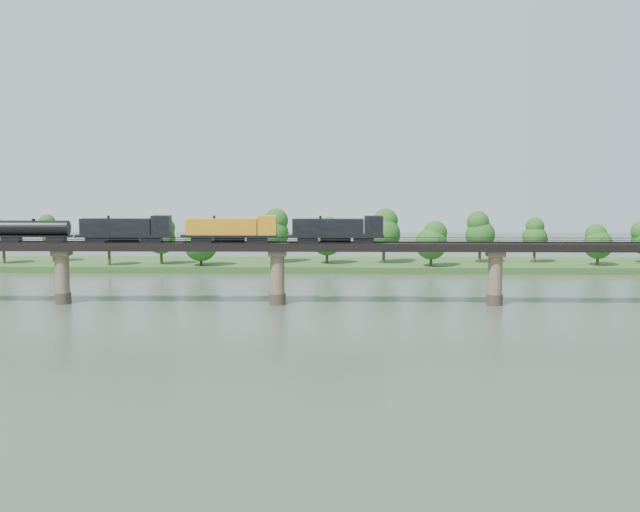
{
  "coord_description": "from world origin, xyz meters",
  "views": [
    {
      "loc": [
        10.85,
        -116.27,
        24.86
      ],
      "look_at": [
        7.85,
        30.0,
        9.0
      ],
      "focal_mm": 45.0,
      "sensor_mm": 36.0,
      "label": 1
    }
  ],
  "objects": [
    {
      "name": "freight_train",
      "position": [
        -15.13,
        30.0,
        13.85
      ],
      "size": [
        71.5,
        2.79,
        4.92
      ],
      "color": "black",
      "rests_on": "bridge"
    },
    {
      "name": "ground",
      "position": [
        0.0,
        0.0,
        0.0
      ],
      "size": [
        400.0,
        400.0,
        0.0
      ],
      "primitive_type": "plane",
      "color": "#344234",
      "rests_on": "ground"
    },
    {
      "name": "far_bank",
      "position": [
        0.0,
        85.0,
        0.8
      ],
      "size": [
        300.0,
        24.0,
        1.6
      ],
      "primitive_type": "cube",
      "color": "#2B5020",
      "rests_on": "ground"
    },
    {
      "name": "far_treeline",
      "position": [
        -8.21,
        80.52,
        8.83
      ],
      "size": [
        289.06,
        17.54,
        13.6
      ],
      "color": "#382619",
      "rests_on": "far_bank"
    },
    {
      "name": "bridge",
      "position": [
        0.0,
        30.0,
        5.46
      ],
      "size": [
        236.0,
        30.0,
        11.5
      ],
      "color": "#473A2D",
      "rests_on": "ground"
    },
    {
      "name": "bridge_superstructure",
      "position": [
        0.0,
        30.0,
        11.79
      ],
      "size": [
        220.0,
        4.9,
        0.75
      ],
      "color": "black",
      "rests_on": "bridge"
    }
  ]
}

